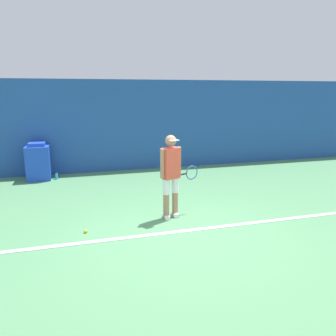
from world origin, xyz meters
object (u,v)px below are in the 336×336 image
at_px(tennis_player, 171,173).
at_px(covered_chair, 38,162).
at_px(water_bottle, 57,176).
at_px(tennis_ball, 86,231).

height_order(tennis_player, covered_chair, tennis_player).
relative_size(tennis_player, water_bottle, 8.19).
distance_m(tennis_player, water_bottle, 4.52).
distance_m(tennis_ball, covered_chair, 4.42).
distance_m(covered_chair, water_bottle, 0.66).
height_order(tennis_ball, covered_chair, covered_chair).
relative_size(tennis_player, tennis_ball, 24.79).
distance_m(tennis_player, covered_chair, 4.88).
xyz_separation_m(tennis_ball, water_bottle, (-0.69, 4.06, 0.06)).
bearing_deg(tennis_player, water_bottle, 103.29).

